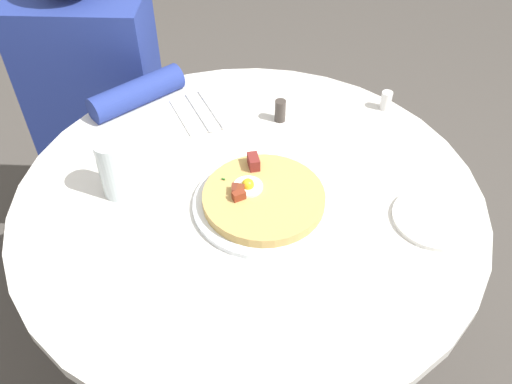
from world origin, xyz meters
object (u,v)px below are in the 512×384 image
(breakfast_pizza, at_px, (263,197))
(water_glass, at_px, (115,168))
(dining_table, at_px, (249,244))
(person_seated, at_px, (104,125))
(salt_shaker, at_px, (386,101))
(bread_plate, at_px, (434,218))
(pepper_shaker, at_px, (280,111))
(fork, at_px, (199,112))
(pizza_plate, at_px, (264,203))
(knife, at_px, (212,109))

(breakfast_pizza, height_order, water_glass, water_glass)
(dining_table, distance_m, water_glass, 0.37)
(person_seated, height_order, salt_shaker, person_seated)
(breakfast_pizza, height_order, bread_plate, breakfast_pizza)
(bread_plate, xyz_separation_m, pepper_shaker, (0.32, -0.34, 0.02))
(fork, bearing_deg, dining_table, -0.19)
(person_seated, bearing_deg, breakfast_pizza, 133.04)
(pizza_plate, relative_size, salt_shaker, 6.04)
(dining_table, distance_m, knife, 0.37)
(dining_table, relative_size, bread_plate, 5.89)
(dining_table, xyz_separation_m, pepper_shaker, (-0.07, -0.27, 0.20))
(dining_table, xyz_separation_m, pizza_plate, (-0.03, 0.04, 0.18))
(breakfast_pizza, relative_size, bread_plate, 1.49)
(pizza_plate, height_order, breakfast_pizza, breakfast_pizza)
(breakfast_pizza, bearing_deg, bread_plate, 175.19)
(breakfast_pizza, bearing_deg, water_glass, -5.09)
(pizza_plate, bearing_deg, dining_table, -49.54)
(knife, bearing_deg, pizza_plate, -3.82)
(dining_table, height_order, person_seated, person_seated)
(fork, xyz_separation_m, salt_shaker, (-0.48, -0.04, 0.02))
(pizza_plate, height_order, pepper_shaker, pepper_shaker)
(knife, relative_size, water_glass, 1.31)
(fork, height_order, knife, same)
(fork, bearing_deg, pizza_plate, 1.75)
(breakfast_pizza, height_order, salt_shaker, breakfast_pizza)
(pizza_plate, distance_m, bread_plate, 0.36)
(person_seated, relative_size, pepper_shaker, 19.58)
(dining_table, bearing_deg, bread_plate, 170.06)
(dining_table, xyz_separation_m, salt_shaker, (-0.34, -0.33, 0.20))
(pizza_plate, relative_size, fork, 1.68)
(knife, distance_m, salt_shaker, 0.45)
(breakfast_pizza, bearing_deg, dining_table, -50.01)
(pizza_plate, relative_size, breakfast_pizza, 1.17)
(knife, bearing_deg, dining_table, -6.64)
(person_seated, xyz_separation_m, fork, (-0.36, 0.25, 0.24))
(person_seated, xyz_separation_m, pepper_shaker, (-0.57, 0.26, 0.26))
(pizza_plate, relative_size, knife, 1.68)
(pepper_shaker, bearing_deg, dining_table, 76.00)
(knife, bearing_deg, breakfast_pizza, -4.01)
(fork, distance_m, salt_shaker, 0.49)
(dining_table, distance_m, fork, 0.37)
(breakfast_pizza, bearing_deg, knife, -67.11)
(pizza_plate, xyz_separation_m, water_glass, (0.32, -0.03, 0.06))
(dining_table, relative_size, pizza_plate, 3.40)
(pizza_plate, height_order, knife, pizza_plate)
(pizza_plate, xyz_separation_m, breakfast_pizza, (0.00, -0.00, 0.02))
(person_seated, bearing_deg, dining_table, 133.24)
(bread_plate, relative_size, water_glass, 1.27)
(person_seated, relative_size, fork, 6.31)
(dining_table, distance_m, pizza_plate, 0.19)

